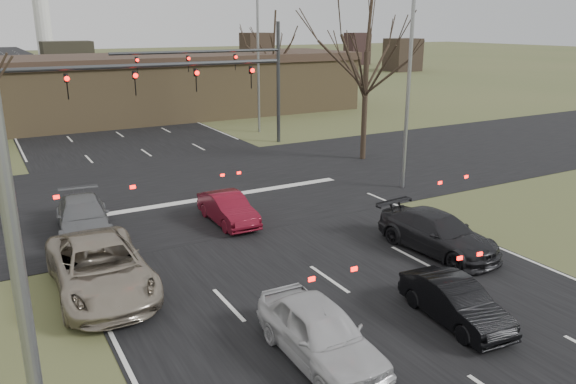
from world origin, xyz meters
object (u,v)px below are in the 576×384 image
object	(u,v)px
building	(121,88)
car_red_ahead	(228,209)
streetlight_left	(30,234)
car_white_sedan	(320,333)
mast_arm_near	(84,97)
car_grey_ahead	(83,217)
car_black_hatch	(455,302)
car_charcoal_sedan	(438,233)
mast_arm_far	(240,70)
car_silver_suv	(101,268)
streetlight_right_near	(406,74)
streetlight_right_far	(256,56)

from	to	relation	value
building	car_red_ahead	bearing A→B (deg)	-95.34
streetlight_left	car_white_sedan	size ratio (longest dim) A/B	2.33
mast_arm_near	car_red_ahead	distance (m)	7.27
car_grey_ahead	car_red_ahead	distance (m)	5.63
car_red_ahead	car_white_sedan	bearing A→B (deg)	-101.27
car_black_hatch	car_charcoal_sedan	distance (m)	5.04
mast_arm_far	car_white_sedan	xyz separation A→B (m)	(-8.82, -23.60, -4.29)
building	car_silver_suv	bearing A→B (deg)	-104.74
mast_arm_far	car_red_ahead	world-z (taller)	mast_arm_far
car_white_sedan	car_grey_ahead	size ratio (longest dim) A/B	0.92
car_white_sedan	car_red_ahead	size ratio (longest dim) A/B	1.14
mast_arm_far	streetlight_right_near	distance (m)	13.28
mast_arm_near	car_white_sedan	xyz separation A→B (m)	(2.59, -13.60, -4.34)
streetlight_left	car_grey_ahead	world-z (taller)	streetlight_left
streetlight_right_near	mast_arm_far	bearing A→B (deg)	101.47
streetlight_left	car_black_hatch	world-z (taller)	streetlight_left
car_charcoal_sedan	car_silver_suv	bearing A→B (deg)	161.61
building	streetlight_right_near	xyz separation A→B (m)	(6.82, -28.00, 2.92)
car_silver_suv	car_grey_ahead	bearing A→B (deg)	86.35
streetlight_left	car_charcoal_sedan	world-z (taller)	streetlight_left
mast_arm_near	mast_arm_far	size ratio (longest dim) A/B	1.09
mast_arm_far	car_charcoal_sedan	xyz separation A→B (m)	(-1.49, -19.92, -4.32)
streetlight_right_near	car_silver_suv	world-z (taller)	streetlight_right_near
car_charcoal_sedan	car_grey_ahead	distance (m)	13.45
car_charcoal_sedan	car_red_ahead	distance (m)	8.37
car_silver_suv	car_charcoal_sedan	xyz separation A→B (m)	(11.19, -2.61, -0.11)
mast_arm_far	car_charcoal_sedan	distance (m)	20.44
car_white_sedan	car_black_hatch	size ratio (longest dim) A/B	1.19
building	streetlight_right_far	xyz separation A→B (m)	(7.32, -11.00, 2.92)
streetlight_right_far	car_silver_suv	distance (m)	26.97
streetlight_right_near	car_black_hatch	xyz separation A→B (m)	(-7.26, -10.87, -4.99)
streetlight_right_near	car_red_ahead	bearing A→B (deg)	-177.06
mast_arm_far	streetlight_right_near	bearing A→B (deg)	-78.53
streetlight_right_far	car_silver_suv	bearing A→B (deg)	-126.59
building	car_red_ahead	world-z (taller)	building
building	car_white_sedan	world-z (taller)	building
mast_arm_far	car_grey_ahead	size ratio (longest dim) A/B	2.38
car_silver_suv	car_black_hatch	bearing A→B (deg)	-38.03
mast_arm_far	streetlight_right_near	size ratio (longest dim) A/B	1.11
streetlight_right_far	car_grey_ahead	bearing A→B (deg)	-134.18
mast_arm_near	streetlight_left	distance (m)	17.38
mast_arm_far	car_grey_ahead	world-z (taller)	mast_arm_far
mast_arm_near	streetlight_right_far	distance (m)	20.20
mast_arm_far	streetlight_left	distance (m)	30.89
building	mast_arm_far	bearing A→B (deg)	-74.42
car_white_sedan	car_grey_ahead	bearing A→B (deg)	107.46
car_charcoal_sedan	car_red_ahead	world-z (taller)	car_charcoal_sedan
streetlight_right_far	car_black_hatch	size ratio (longest dim) A/B	2.77
streetlight_right_far	car_red_ahead	size ratio (longest dim) A/B	2.66
streetlight_left	streetlight_right_far	distance (m)	35.92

